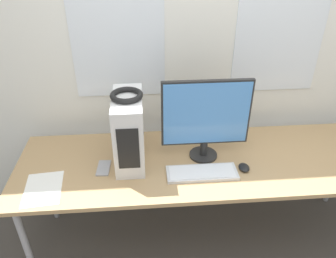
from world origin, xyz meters
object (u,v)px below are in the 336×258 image
object	(u,v)px
pc_tower	(129,130)
keyboard	(202,173)
cell_phone	(104,168)
mouse	(244,167)
monitor_main	(206,117)
headphones	(126,95)

from	to	relation	value
pc_tower	keyboard	size ratio (longest dim) A/B	1.03
pc_tower	cell_phone	size ratio (longest dim) A/B	2.91
pc_tower	keyboard	distance (m)	0.52
pc_tower	mouse	size ratio (longest dim) A/B	4.94
pc_tower	monitor_main	distance (m)	0.48
pc_tower	mouse	distance (m)	0.76
pc_tower	cell_phone	distance (m)	0.29
mouse	keyboard	bearing A→B (deg)	-174.11
keyboard	mouse	world-z (taller)	mouse
monitor_main	cell_phone	distance (m)	0.72
cell_phone	monitor_main	bearing A→B (deg)	10.60
pc_tower	keyboard	xyz separation A→B (m)	(0.44, -0.19, -0.21)
headphones	monitor_main	xyz separation A→B (m)	(0.48, -0.00, -0.17)
headphones	mouse	xyz separation A→B (m)	(0.71, -0.16, -0.45)
monitor_main	keyboard	world-z (taller)	monitor_main
keyboard	mouse	distance (m)	0.27
keyboard	cell_phone	world-z (taller)	keyboard
mouse	cell_phone	size ratio (longest dim) A/B	0.59
pc_tower	headphones	world-z (taller)	headphones
monitor_main	mouse	size ratio (longest dim) A/B	6.08
headphones	keyboard	world-z (taller)	headphones
headphones	monitor_main	distance (m)	0.51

